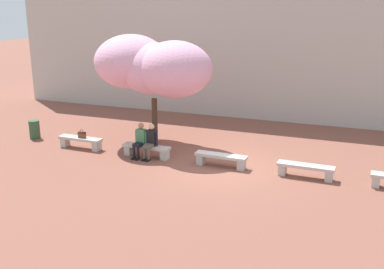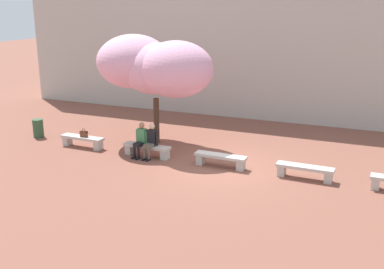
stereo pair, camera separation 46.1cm
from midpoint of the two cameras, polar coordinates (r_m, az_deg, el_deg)
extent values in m
plane|color=brown|center=(15.86, 2.84, -4.09)|extent=(100.00, 100.00, 0.00)
cube|color=#B7B2A8|center=(23.77, 10.05, 11.61)|extent=(28.00, 4.00, 7.40)
cube|color=#BCB7AD|center=(18.31, -14.70, -0.51)|extent=(1.86, 0.46, 0.10)
cube|color=#BCB7AD|center=(18.83, -16.49, -0.91)|extent=(0.25, 0.35, 0.35)
cube|color=#BCB7AD|center=(17.94, -12.72, -1.46)|extent=(0.25, 0.35, 0.35)
cube|color=#BCB7AD|center=(16.82, -6.60, -1.55)|extent=(1.86, 0.46, 0.10)
cube|color=#BCB7AD|center=(17.25, -8.77, -1.96)|extent=(0.25, 0.35, 0.35)
cube|color=#BCB7AD|center=(16.55, -4.28, -2.60)|extent=(0.25, 0.35, 0.35)
cube|color=#BCB7AD|center=(15.73, 2.86, -2.72)|extent=(1.86, 0.46, 0.10)
cube|color=#BCB7AD|center=(16.06, 0.31, -3.15)|extent=(0.25, 0.35, 0.35)
cube|color=#BCB7AD|center=(15.58, 5.46, -3.84)|extent=(0.25, 0.35, 0.35)
cube|color=#BCB7AD|center=(15.13, 13.40, -3.93)|extent=(1.86, 0.46, 0.10)
cube|color=#BCB7AD|center=(15.33, 10.56, -4.39)|extent=(0.25, 0.35, 0.35)
cube|color=#BCB7AD|center=(15.12, 16.17, -5.06)|extent=(0.25, 0.35, 0.35)
cube|color=#BCB7AD|center=(15.13, 21.49, -5.56)|extent=(0.25, 0.35, 0.35)
cube|color=black|center=(16.75, -8.25, -3.02)|extent=(0.12, 0.23, 0.06)
cylinder|color=black|center=(16.73, -8.16, -2.28)|extent=(0.10, 0.10, 0.42)
cube|color=black|center=(16.66, -7.74, -3.11)|extent=(0.12, 0.23, 0.06)
cylinder|color=black|center=(16.64, -7.65, -2.37)|extent=(0.10, 0.10, 0.42)
cube|color=black|center=(16.74, -7.60, -1.27)|extent=(0.31, 0.42, 0.12)
cube|color=#428451|center=(16.84, -7.22, -0.19)|extent=(0.36, 0.25, 0.54)
sphere|color=#A37556|center=(16.73, -7.27, 1.14)|extent=(0.21, 0.21, 0.21)
cylinder|color=#428451|center=(16.95, -7.85, -0.25)|extent=(0.09, 0.09, 0.50)
cylinder|color=#428451|center=(16.72, -6.65, -0.43)|extent=(0.09, 0.09, 0.50)
cube|color=black|center=(16.55, -6.95, -3.20)|extent=(0.12, 0.23, 0.06)
cylinder|color=brown|center=(16.53, -6.86, -2.45)|extent=(0.10, 0.10, 0.42)
cube|color=black|center=(16.46, -6.42, -3.30)|extent=(0.12, 0.23, 0.06)
cylinder|color=brown|center=(16.44, -6.33, -2.54)|extent=(0.10, 0.10, 0.42)
cube|color=brown|center=(16.55, -6.29, -1.44)|extent=(0.31, 0.42, 0.12)
cube|color=black|center=(16.65, -5.92, -0.35)|extent=(0.36, 0.25, 0.54)
sphere|color=beige|center=(16.54, -5.96, 1.00)|extent=(0.21, 0.21, 0.21)
cylinder|color=black|center=(16.75, -6.56, -0.40)|extent=(0.09, 0.09, 0.50)
cylinder|color=black|center=(16.53, -5.33, -0.59)|extent=(0.09, 0.09, 0.50)
cube|color=brown|center=(18.21, -14.52, -0.06)|extent=(0.30, 0.14, 0.22)
cube|color=#552C1C|center=(18.18, -14.54, 0.21)|extent=(0.30, 0.15, 0.04)
torus|color=#4A2718|center=(18.17, -14.55, 0.43)|extent=(0.14, 0.02, 0.14)
cylinder|color=#473323|center=(18.38, -5.47, 1.73)|extent=(0.23, 0.23, 1.86)
ellipsoid|color=#EAA8C6|center=(17.97, -5.65, 8.34)|extent=(2.72, 2.74, 2.04)
ellipsoid|color=#EAA8C6|center=(18.48, -8.45, 9.17)|extent=(2.87, 3.14, 2.16)
ellipsoid|color=#EAA8C6|center=(17.31, -2.95, 8.27)|extent=(2.89, 2.79, 2.17)
cylinder|color=#2D5133|center=(20.26, -19.98, 0.60)|extent=(0.44, 0.44, 0.78)
camera|label=1|loc=(0.23, -90.82, -0.24)|focal=42.00mm
camera|label=2|loc=(0.23, 89.18, 0.24)|focal=42.00mm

